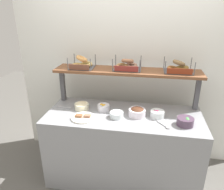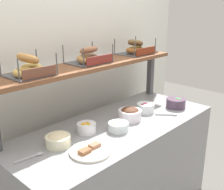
{
  "view_description": "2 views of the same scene",
  "coord_description": "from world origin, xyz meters",
  "px_view_note": "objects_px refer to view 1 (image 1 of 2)",
  "views": [
    {
      "loc": [
        0.23,
        -2.12,
        1.96
      ],
      "look_at": [
        -0.14,
        0.08,
        1.04
      ],
      "focal_mm": 34.9,
      "sensor_mm": 36.0,
      "label": 1
    },
    {
      "loc": [
        -1.42,
        -1.29,
        1.71
      ],
      "look_at": [
        -0.03,
        0.02,
        1.09
      ],
      "focal_mm": 44.69,
      "sensor_mm": 36.0,
      "label": 2
    }
  ],
  "objects_px": {
    "bowl_potato_salad": "(82,106)",
    "serving_plate_white": "(83,117)",
    "bowl_chocolate_spread": "(137,112)",
    "bagel_basket_everything": "(127,65)",
    "serving_spoon_near_plate": "(165,126)",
    "bowl_scallion_spread": "(117,114)",
    "bagel_basket_sesame": "(82,64)",
    "bowl_veggie_mix": "(185,121)",
    "serving_spoon_by_edge": "(66,108)",
    "bowl_fruit_salad": "(103,107)",
    "bagel_basket_cinnamon_raisin": "(178,68)",
    "bowl_beet_salad": "(157,114)"
  },
  "relations": [
    {
      "from": "bowl_scallion_spread",
      "to": "bowl_chocolate_spread",
      "type": "relative_size",
      "value": 0.8
    },
    {
      "from": "bowl_veggie_mix",
      "to": "serving_plate_white",
      "type": "height_order",
      "value": "bowl_veggie_mix"
    },
    {
      "from": "bagel_basket_cinnamon_raisin",
      "to": "bowl_beet_salad",
      "type": "bearing_deg",
      "value": -125.11
    },
    {
      "from": "serving_spoon_near_plate",
      "to": "serving_spoon_by_edge",
      "type": "bearing_deg",
      "value": 168.15
    },
    {
      "from": "bowl_fruit_salad",
      "to": "bowl_potato_salad",
      "type": "bearing_deg",
      "value": -177.11
    },
    {
      "from": "serving_spoon_near_plate",
      "to": "serving_spoon_by_edge",
      "type": "relative_size",
      "value": 0.79
    },
    {
      "from": "bowl_chocolate_spread",
      "to": "bagel_basket_everything",
      "type": "relative_size",
      "value": 0.59
    },
    {
      "from": "bowl_potato_salad",
      "to": "bowl_veggie_mix",
      "type": "xyz_separation_m",
      "value": [
        1.12,
        -0.18,
        0.0
      ]
    },
    {
      "from": "bowl_fruit_salad",
      "to": "bowl_veggie_mix",
      "type": "bearing_deg",
      "value": -12.5
    },
    {
      "from": "bagel_basket_everything",
      "to": "serving_spoon_near_plate",
      "type": "bearing_deg",
      "value": -46.97
    },
    {
      "from": "bagel_basket_everything",
      "to": "bagel_basket_cinnamon_raisin",
      "type": "height_order",
      "value": "bagel_basket_cinnamon_raisin"
    },
    {
      "from": "bowl_fruit_salad",
      "to": "bagel_basket_cinnamon_raisin",
      "type": "xyz_separation_m",
      "value": [
        0.8,
        0.22,
        0.44
      ]
    },
    {
      "from": "bowl_potato_salad",
      "to": "bowl_scallion_spread",
      "type": "bearing_deg",
      "value": -17.26
    },
    {
      "from": "bowl_veggie_mix",
      "to": "bagel_basket_everything",
      "type": "relative_size",
      "value": 0.54
    },
    {
      "from": "bowl_beet_salad",
      "to": "bagel_basket_sesame",
      "type": "distance_m",
      "value": 1.03
    },
    {
      "from": "bowl_potato_salad",
      "to": "bowl_beet_salad",
      "type": "xyz_separation_m",
      "value": [
        0.85,
        -0.05,
        -0.0
      ]
    },
    {
      "from": "bowl_potato_salad",
      "to": "serving_plate_white",
      "type": "distance_m",
      "value": 0.23
    },
    {
      "from": "bowl_fruit_salad",
      "to": "bagel_basket_sesame",
      "type": "height_order",
      "value": "bagel_basket_sesame"
    },
    {
      "from": "bagel_basket_sesame",
      "to": "bagel_basket_everything",
      "type": "relative_size",
      "value": 0.92
    },
    {
      "from": "bagel_basket_sesame",
      "to": "bagel_basket_cinnamon_raisin",
      "type": "height_order",
      "value": "bagel_basket_sesame"
    },
    {
      "from": "bowl_potato_salad",
      "to": "bagel_basket_sesame",
      "type": "relative_size",
      "value": 0.57
    },
    {
      "from": "bowl_fruit_salad",
      "to": "bagel_basket_sesame",
      "type": "xyz_separation_m",
      "value": [
        -0.29,
        0.2,
        0.44
      ]
    },
    {
      "from": "serving_spoon_near_plate",
      "to": "bagel_basket_sesame",
      "type": "xyz_separation_m",
      "value": [
        -0.97,
        0.45,
        0.47
      ]
    },
    {
      "from": "serving_spoon_near_plate",
      "to": "bagel_basket_sesame",
      "type": "distance_m",
      "value": 1.17
    },
    {
      "from": "bowl_chocolate_spread",
      "to": "bagel_basket_sesame",
      "type": "height_order",
      "value": "bagel_basket_sesame"
    },
    {
      "from": "serving_plate_white",
      "to": "bagel_basket_cinnamon_raisin",
      "type": "relative_size",
      "value": 0.83
    },
    {
      "from": "bowl_scallion_spread",
      "to": "bowl_chocolate_spread",
      "type": "xyz_separation_m",
      "value": [
        0.21,
        0.07,
        0.01
      ]
    },
    {
      "from": "bowl_beet_salad",
      "to": "bagel_basket_cinnamon_raisin",
      "type": "height_order",
      "value": "bagel_basket_cinnamon_raisin"
    },
    {
      "from": "bowl_scallion_spread",
      "to": "bowl_potato_salad",
      "type": "height_order",
      "value": "bowl_potato_salad"
    },
    {
      "from": "bowl_chocolate_spread",
      "to": "bagel_basket_everything",
      "type": "height_order",
      "value": "bagel_basket_everything"
    },
    {
      "from": "bowl_veggie_mix",
      "to": "bowl_fruit_salad",
      "type": "bearing_deg",
      "value": 167.5
    },
    {
      "from": "serving_spoon_near_plate",
      "to": "bowl_veggie_mix",
      "type": "bearing_deg",
      "value": 17.8
    },
    {
      "from": "bowl_beet_salad",
      "to": "serving_spoon_near_plate",
      "type": "height_order",
      "value": "bowl_beet_salad"
    },
    {
      "from": "bowl_scallion_spread",
      "to": "bowl_beet_salad",
      "type": "distance_m",
      "value": 0.43
    },
    {
      "from": "bowl_beet_salad",
      "to": "serving_spoon_near_plate",
      "type": "relative_size",
      "value": 1.03
    },
    {
      "from": "bowl_scallion_spread",
      "to": "serving_spoon_near_plate",
      "type": "bearing_deg",
      "value": -12.45
    },
    {
      "from": "serving_spoon_by_edge",
      "to": "serving_spoon_near_plate",
      "type": "bearing_deg",
      "value": -11.85
    },
    {
      "from": "bowl_beet_salad",
      "to": "bagel_basket_sesame",
      "type": "bearing_deg",
      "value": 163.52
    },
    {
      "from": "bowl_beet_salad",
      "to": "bagel_basket_everything",
      "type": "height_order",
      "value": "bagel_basket_everything"
    },
    {
      "from": "bowl_fruit_salad",
      "to": "bagel_basket_everything",
      "type": "distance_m",
      "value": 0.54
    },
    {
      "from": "bagel_basket_everything",
      "to": "serving_plate_white",
      "type": "bearing_deg",
      "value": -132.35
    },
    {
      "from": "bowl_scallion_spread",
      "to": "bagel_basket_everything",
      "type": "distance_m",
      "value": 0.57
    },
    {
      "from": "bowl_potato_salad",
      "to": "bowl_fruit_salad",
      "type": "relative_size",
      "value": 1.2
    },
    {
      "from": "bowl_potato_salad",
      "to": "serving_plate_white",
      "type": "height_order",
      "value": "bowl_potato_salad"
    },
    {
      "from": "bowl_scallion_spread",
      "to": "bowl_veggie_mix",
      "type": "relative_size",
      "value": 0.88
    },
    {
      "from": "bowl_scallion_spread",
      "to": "serving_spoon_by_edge",
      "type": "bearing_deg",
      "value": 168.63
    },
    {
      "from": "bowl_fruit_salad",
      "to": "bowl_beet_salad",
      "type": "bearing_deg",
      "value": -6.32
    },
    {
      "from": "bowl_scallion_spread",
      "to": "bowl_fruit_salad",
      "type": "relative_size",
      "value": 1.07
    },
    {
      "from": "bagel_basket_everything",
      "to": "serving_spoon_by_edge",
      "type": "bearing_deg",
      "value": -160.22
    },
    {
      "from": "bowl_chocolate_spread",
      "to": "bagel_basket_sesame",
      "type": "distance_m",
      "value": 0.85
    }
  ]
}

